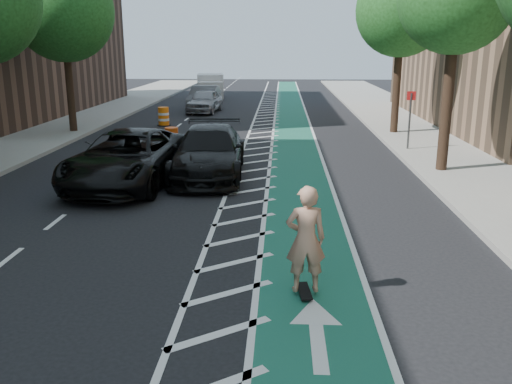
# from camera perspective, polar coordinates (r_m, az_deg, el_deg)

# --- Properties ---
(ground) EXTENTS (120.00, 120.00, 0.00)m
(ground) POSITION_cam_1_polar(r_m,az_deg,el_deg) (11.31, -9.92, -7.25)
(ground) COLOR black
(ground) RESTS_ON ground
(bike_lane) EXTENTS (2.00, 90.00, 0.01)m
(bike_lane) POSITION_cam_1_polar(r_m,az_deg,el_deg) (20.64, 4.28, 3.27)
(bike_lane) COLOR #19594C
(bike_lane) RESTS_ON ground
(buffer_strip) EXTENTS (1.40, 90.00, 0.01)m
(buffer_strip) POSITION_cam_1_polar(r_m,az_deg,el_deg) (20.65, 0.11, 3.31)
(buffer_strip) COLOR silver
(buffer_strip) RESTS_ON ground
(sidewalk_right) EXTENTS (5.00, 90.00, 0.15)m
(sidewalk_right) POSITION_cam_1_polar(r_m,az_deg,el_deg) (21.80, 21.65, 3.05)
(sidewalk_right) COLOR gray
(sidewalk_right) RESTS_ON ground
(curb_right) EXTENTS (0.12, 90.00, 0.16)m
(curb_right) POSITION_cam_1_polar(r_m,az_deg,el_deg) (21.13, 15.35, 3.25)
(curb_right) COLOR gray
(curb_right) RESTS_ON ground
(curb_left) EXTENTS (0.12, 90.00, 0.16)m
(curb_left) POSITION_cam_1_polar(r_m,az_deg,el_deg) (22.69, -22.05, 3.47)
(curb_left) COLOR gray
(curb_left) RESTS_ON ground
(tree_r_d) EXTENTS (4.20, 4.20, 7.90)m
(tree_r_d) POSITION_cam_1_polar(r_m,az_deg,el_deg) (26.79, 15.28, 17.95)
(tree_r_d) COLOR #382619
(tree_r_d) RESTS_ON ground
(tree_l_d) EXTENTS (4.20, 4.20, 7.90)m
(tree_l_d) POSITION_cam_1_polar(r_m,az_deg,el_deg) (28.18, -19.71, 17.46)
(tree_l_d) COLOR #382619
(tree_l_d) RESTS_ON ground
(sign_post) EXTENTS (0.35, 0.08, 2.47)m
(sign_post) POSITION_cam_1_polar(r_m,az_deg,el_deg) (22.97, 15.87, 7.36)
(sign_post) COLOR #4C4C4C
(sign_post) RESTS_ON ground
(skateboard) EXTENTS (0.27, 0.72, 0.09)m
(skateboard) POSITION_cam_1_polar(r_m,az_deg,el_deg) (9.76, 5.12, -10.34)
(skateboard) COLOR black
(skateboard) RESTS_ON ground
(skateboarder) EXTENTS (0.74, 0.53, 1.91)m
(skateboarder) POSITION_cam_1_polar(r_m,az_deg,el_deg) (9.38, 5.26, -4.97)
(skateboarder) COLOR tan
(skateboarder) RESTS_ON skateboard
(suv_near) EXTENTS (3.22, 6.25, 1.69)m
(suv_near) POSITION_cam_1_polar(r_m,az_deg,el_deg) (17.49, -13.36, 3.50)
(suv_near) COLOR black
(suv_near) RESTS_ON ground
(suv_far) EXTENTS (2.52, 5.72, 1.63)m
(suv_far) POSITION_cam_1_polar(r_m,az_deg,el_deg) (18.18, -4.99, 4.22)
(suv_far) COLOR black
(suv_far) RESTS_ON ground
(car_silver) EXTENTS (2.15, 4.53, 1.50)m
(car_silver) POSITION_cam_1_polar(r_m,az_deg,el_deg) (35.74, -5.43, 9.53)
(car_silver) COLOR #959499
(car_silver) RESTS_ON ground
(car_grey) EXTENTS (1.78, 4.87, 1.59)m
(car_grey) POSITION_cam_1_polar(r_m,az_deg,el_deg) (37.16, -5.45, 9.83)
(car_grey) COLOR slate
(car_grey) RESTS_ON ground
(box_truck) EXTENTS (2.60, 4.79, 1.90)m
(box_truck) POSITION_cam_1_polar(r_m,az_deg,el_deg) (45.52, -4.81, 10.94)
(box_truck) COLOR silver
(box_truck) RESTS_ON ground
(barrel_a) EXTENTS (0.74, 0.74, 1.02)m
(barrel_a) POSITION_cam_1_polar(r_m,az_deg,el_deg) (19.70, -10.92, 3.86)
(barrel_a) COLOR #FE580D
(barrel_a) RESTS_ON ground
(barrel_b) EXTENTS (0.70, 0.70, 0.96)m
(barrel_b) POSITION_cam_1_polar(r_m,az_deg,el_deg) (22.93, -8.85, 5.47)
(barrel_b) COLOR #D9460B
(barrel_b) RESTS_ON ground
(barrel_c) EXTENTS (0.74, 0.74, 1.00)m
(barrel_c) POSITION_cam_1_polar(r_m,az_deg,el_deg) (30.12, -9.70, 7.79)
(barrel_c) COLOR orange
(barrel_c) RESTS_ON ground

